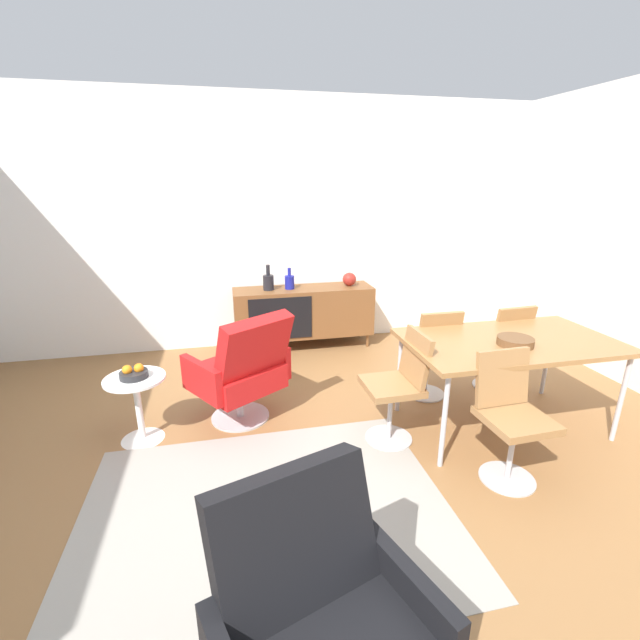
% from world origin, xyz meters
% --- Properties ---
extents(ground_plane, '(8.32, 8.32, 0.00)m').
position_xyz_m(ground_plane, '(0.00, 0.00, 0.00)').
color(ground_plane, olive).
extents(wall_back, '(6.80, 0.12, 2.80)m').
position_xyz_m(wall_back, '(0.00, 2.60, 1.40)').
color(wall_back, white).
rests_on(wall_back, ground_plane).
extents(sideboard, '(1.60, 0.45, 0.72)m').
position_xyz_m(sideboard, '(0.29, 2.30, 0.44)').
color(sideboard, brown).
rests_on(sideboard, ground_plane).
extents(vase_cobalt, '(0.16, 0.16, 0.15)m').
position_xyz_m(vase_cobalt, '(0.84, 2.30, 0.80)').
color(vase_cobalt, maroon).
rests_on(vase_cobalt, sideboard).
extents(vase_sculptural_dark, '(0.12, 0.12, 0.29)m').
position_xyz_m(vase_sculptural_dark, '(-0.11, 2.30, 0.81)').
color(vase_sculptural_dark, black).
rests_on(vase_sculptural_dark, sideboard).
extents(vase_ceramic_small, '(0.11, 0.11, 0.24)m').
position_xyz_m(vase_ceramic_small, '(0.13, 2.30, 0.80)').
color(vase_ceramic_small, navy).
rests_on(vase_ceramic_small, sideboard).
extents(dining_table, '(1.60, 0.90, 0.74)m').
position_xyz_m(dining_table, '(1.52, 0.25, 0.70)').
color(dining_table, olive).
rests_on(dining_table, ground_plane).
extents(wooden_bowl_on_table, '(0.26, 0.26, 0.06)m').
position_xyz_m(wooden_bowl_on_table, '(1.48, 0.14, 0.77)').
color(wooden_bowl_on_table, brown).
rests_on(wooden_bowl_on_table, dining_table).
extents(dining_chair_back_right, '(0.42, 0.45, 0.86)m').
position_xyz_m(dining_chair_back_right, '(1.88, 0.81, 0.47)').
color(dining_chair_back_right, '#9E7042').
rests_on(dining_chair_back_right, ground_plane).
extents(dining_chair_back_left, '(0.40, 0.43, 0.86)m').
position_xyz_m(dining_chair_back_left, '(1.17, 0.81, 0.47)').
color(dining_chair_back_left, '#9E7042').
rests_on(dining_chair_back_left, ground_plane).
extents(dining_chair_near_window, '(0.43, 0.41, 0.86)m').
position_xyz_m(dining_chair_near_window, '(0.63, 0.25, 0.47)').
color(dining_chair_near_window, '#9E7042').
rests_on(dining_chair_near_window, ground_plane).
extents(dining_chair_front_left, '(0.41, 0.44, 0.86)m').
position_xyz_m(dining_chair_front_left, '(1.17, -0.31, 0.47)').
color(dining_chair_front_left, '#9E7042').
rests_on(dining_chair_front_left, ground_plane).
extents(lounge_chair_red, '(0.89, 0.88, 0.95)m').
position_xyz_m(lounge_chair_red, '(-0.49, 0.76, 0.47)').
color(lounge_chair_red, red).
rests_on(lounge_chair_red, ground_plane).
extents(armchair_black_shell, '(0.84, 0.81, 0.95)m').
position_xyz_m(armchair_black_shell, '(-0.34, -1.41, 0.47)').
color(armchair_black_shell, black).
rests_on(armchair_black_shell, ground_plane).
extents(side_table_round, '(0.44, 0.44, 0.52)m').
position_xyz_m(side_table_round, '(-1.28, 0.66, 0.32)').
color(side_table_round, white).
rests_on(side_table_round, ground_plane).
extents(fruit_bowl, '(0.20, 0.20, 0.11)m').
position_xyz_m(fruit_bowl, '(-1.28, 0.66, 0.56)').
color(fruit_bowl, '#262628').
rests_on(fruit_bowl, side_table_round).
extents(area_rug, '(2.20, 1.70, 0.01)m').
position_xyz_m(area_rug, '(-0.43, -0.33, 0.00)').
color(area_rug, gray).
rests_on(area_rug, ground_plane).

